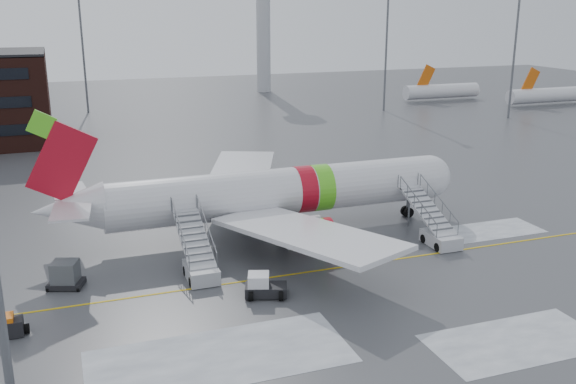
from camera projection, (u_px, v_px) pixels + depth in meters
name	position (u px, v px, depth m)	size (l,w,h in m)	color
ground	(269.00, 272.00, 45.27)	(260.00, 260.00, 0.00)	#494C4F
airliner	(269.00, 194.00, 52.02)	(35.03, 32.97, 11.18)	silver
airstair_fwd	(436.00, 230.00, 50.59)	(2.05, 7.70, 3.48)	#BBBCC3
airstair_aft	(199.00, 261.00, 44.41)	(2.05, 7.70, 3.48)	#A7AAAE
pushback_tug	(263.00, 286.00, 41.30)	(3.00, 2.61, 1.53)	black
uld_container	(65.00, 275.00, 42.58)	(2.63, 2.26, 1.82)	black
baggage_tractor	(5.00, 328.00, 36.28)	(2.48, 1.15, 1.29)	black
control_tower	(263.00, 3.00, 135.63)	(6.40, 6.40, 30.00)	#B2B5BA
light_mast_far_ne	(387.00, 31.00, 111.08)	(1.20, 1.20, 24.25)	#595B60
light_mast_far_n	(81.00, 32.00, 109.29)	(1.20, 1.20, 24.25)	#595B60
light_mast_far_e	(516.00, 33.00, 103.63)	(1.20, 1.20, 24.25)	#595B60
distant_aircraft	(474.00, 104.00, 123.41)	(35.00, 18.00, 8.00)	#D8590C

